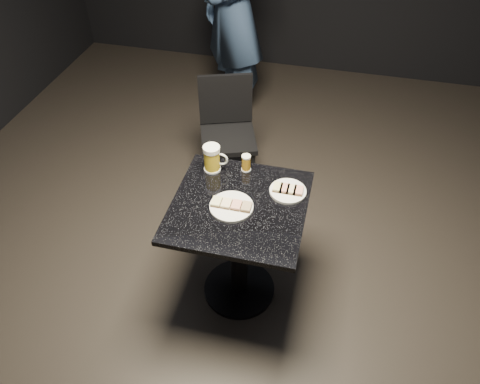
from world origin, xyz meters
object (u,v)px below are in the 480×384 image
beer_tumbler (246,163)px  chair (227,128)px  table (239,236)px  plate_large (231,207)px  beer_mug (212,158)px  patron (234,8)px  plate_small (288,191)px

beer_tumbler → chair: size_ratio=0.11×
table → beer_tumbler: bearing=95.8°
beer_tumbler → table: bearing=-84.2°
plate_large → beer_mug: size_ratio=1.44×
patron → table: 2.09m
plate_large → chair: 1.10m
plate_large → patron: bearing=103.8°
plate_large → plate_small: (0.26, 0.18, 0.00)m
table → beer_tumbler: 0.41m
patron → beer_mug: (0.31, -1.72, -0.15)m
patron → chair: bearing=-35.7°
table → beer_mug: beer_mug is taller
plate_large → beer_mug: (-0.18, 0.27, 0.07)m
table → patron: bearing=104.9°
plate_small → patron: bearing=112.6°
plate_large → patron: size_ratio=0.12×
plate_large → beer_tumbler: 0.32m
patron → beer_mug: bearing=-36.6°
table → chair: size_ratio=0.87×
chair → plate_large: bearing=-73.8°
beer_tumbler → chair: bearing=113.1°
chair → plate_small: bearing=-56.3°
plate_small → chair: (-0.56, 0.84, -0.26)m
plate_large → plate_small: same height
table → beer_mug: (-0.21, 0.24, 0.32)m
plate_large → beer_tumbler: beer_tumbler is taller
plate_large → plate_small: size_ratio=1.15×
patron → beer_tumbler: patron is taller
beer_tumbler → chair: 0.83m
beer_tumbler → beer_mug: bearing=-167.0°
plate_large → beer_mug: beer_mug is taller
patron → beer_mug: size_ratio=12.40×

